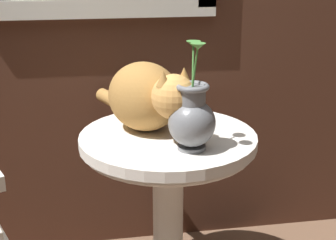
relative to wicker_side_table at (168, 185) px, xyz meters
name	(u,v)px	position (x,y,z in m)	size (l,w,h in m)	color
wicker_side_table	(168,185)	(0.00, 0.00, 0.00)	(0.59, 0.59, 0.64)	silver
cat	(147,96)	(-0.06, 0.05, 0.31)	(0.32, 0.52, 0.24)	#AD7A3D
pewter_vase_with_ivy	(192,118)	(0.05, -0.14, 0.29)	(0.14, 0.14, 0.33)	slate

